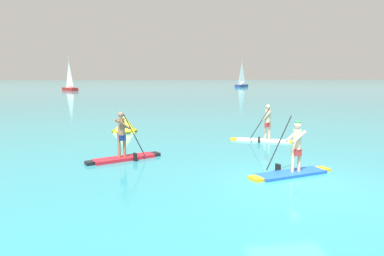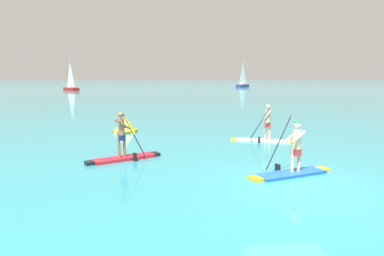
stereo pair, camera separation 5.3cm
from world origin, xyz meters
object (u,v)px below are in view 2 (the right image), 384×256
at_px(paddleboarder_far_right, 264,132).
at_px(sailboat_right_horizon, 243,83).
at_px(paddleboarder_mid_center, 292,163).
at_px(sailboat_left_horizon, 71,86).
at_px(race_marker_buoy, 125,125).
at_px(paddleboarder_near_left, 124,149).

xyz_separation_m(paddleboarder_far_right, sailboat_right_horizon, (18.56, 74.14, 0.55)).
distance_m(paddleboarder_mid_center, sailboat_right_horizon, 82.04).
bearing_deg(paddleboarder_far_right, paddleboarder_mid_center, 102.46).
relative_size(sailboat_left_horizon, sailboat_right_horizon, 0.99).
bearing_deg(race_marker_buoy, paddleboarder_mid_center, -57.45).
bearing_deg(sailboat_right_horizon, sailboat_left_horizon, 152.15).
bearing_deg(paddleboarder_mid_center, paddleboarder_far_right, -116.89).
height_order(sailboat_left_horizon, sailboat_right_horizon, sailboat_right_horizon).
relative_size(paddleboarder_near_left, paddleboarder_far_right, 0.91).
bearing_deg(race_marker_buoy, sailboat_right_horizon, 70.17).
bearing_deg(paddleboarder_near_left, paddleboarder_far_right, -1.68).
bearing_deg(paddleboarder_near_left, paddleboarder_mid_center, -51.92).
bearing_deg(sailboat_right_horizon, paddleboarder_mid_center, -153.75).
bearing_deg(race_marker_buoy, sailboat_left_horizon, 105.30).
bearing_deg(sailboat_left_horizon, paddleboarder_near_left, 157.34).
distance_m(paddleboarder_near_left, paddleboarder_far_right, 7.03).
bearing_deg(sailboat_left_horizon, race_marker_buoy, 158.55).
relative_size(paddleboarder_mid_center, sailboat_left_horizon, 0.41).
relative_size(paddleboarder_mid_center, race_marker_buoy, 1.79).
distance_m(paddleboarder_near_left, sailboat_right_horizon, 81.03).
xyz_separation_m(paddleboarder_mid_center, sailboat_left_horizon, (-20.70, 63.33, 0.51)).
relative_size(paddleboarder_near_left, race_marker_buoy, 1.65).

